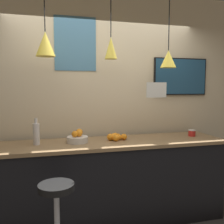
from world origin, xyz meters
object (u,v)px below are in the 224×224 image
at_px(fruit_bowl, 78,138).
at_px(spread_jar, 192,133).
at_px(bar_stool, 57,214).
at_px(juice_bottle, 36,134).
at_px(mounted_tv, 180,77).

relative_size(fruit_bowl, spread_jar, 2.64).
height_order(bar_stool, spread_jar, spread_jar).
bearing_deg(juice_bottle, fruit_bowl, 0.23).
xyz_separation_m(spread_jar, mounted_tv, (0.02, 0.36, 0.75)).
distance_m(fruit_bowl, juice_bottle, 0.47).
distance_m(bar_stool, spread_jar, 1.97).
xyz_separation_m(juice_bottle, spread_jar, (1.96, 0.00, -0.09)).
bearing_deg(bar_stool, juice_bottle, 105.81).
bearing_deg(spread_jar, bar_stool, -159.69).
bearing_deg(bar_stool, fruit_bowl, 67.49).
xyz_separation_m(fruit_bowl, mounted_tv, (1.52, 0.36, 0.74)).
bearing_deg(spread_jar, mounted_tv, 87.29).
xyz_separation_m(fruit_bowl, spread_jar, (1.50, -0.00, -0.01)).
relative_size(fruit_bowl, juice_bottle, 0.82).
bearing_deg(spread_jar, fruit_bowl, 179.93).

